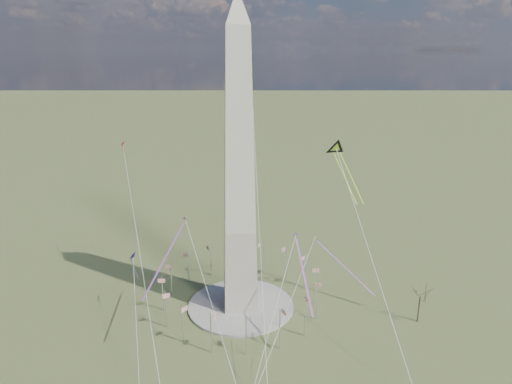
{
  "coord_description": "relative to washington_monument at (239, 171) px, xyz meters",
  "views": [
    {
      "loc": [
        -7.38,
        -137.3,
        83.86
      ],
      "look_at": [
        5.25,
        0.0,
        40.97
      ],
      "focal_mm": 32.0,
      "sensor_mm": 36.0,
      "label": 1
    }
  ],
  "objects": [
    {
      "name": "washington_monument",
      "position": [
        0.0,
        0.0,
        0.0
      ],
      "size": [
        15.56,
        15.56,
        100.0
      ],
      "color": "#BDAE9E",
      "rests_on": "plaza"
    },
    {
      "name": "kite_streamer_mid",
      "position": [
        -20.84,
        -11.66,
        -18.95
      ],
      "size": [
        12.55,
        22.13,
        16.67
      ],
      "rotation": [
        0.0,
        0.0,
        2.66
      ],
      "color": "red",
      "rests_on": "ground"
    },
    {
      "name": "kite_small_white",
      "position": [
        7.55,
        50.51,
        34.65
      ],
      "size": [
        1.41,
        1.3,
        3.92
      ],
      "rotation": [
        0.0,
        0.0,
        3.13
      ],
      "color": "white",
      "rests_on": "ground"
    },
    {
      "name": "ground",
      "position": [
        0.0,
        0.0,
        -47.95
      ],
      "size": [
        2000.0,
        2000.0,
        0.0
      ],
      "primitive_type": "plane",
      "color": "#4F582C",
      "rests_on": "ground"
    },
    {
      "name": "kite_streamer_left",
      "position": [
        17.28,
        -15.97,
        -23.97
      ],
      "size": [
        2.5,
        23.29,
        15.98
      ],
      "rotation": [
        0.0,
        0.0,
        3.19
      ],
      "color": "red",
      "rests_on": "ground"
    },
    {
      "name": "kite_small_red",
      "position": [
        -41.07,
        31.72,
        2.75
      ],
      "size": [
        1.47,
        1.89,
        4.9
      ],
      "rotation": [
        0.0,
        0.0,
        2.96
      ],
      "color": "red",
      "rests_on": "ground"
    },
    {
      "name": "tree_near",
      "position": [
        56.43,
        -14.21,
        -38.29
      ],
      "size": [
        7.75,
        7.75,
        13.56
      ],
      "color": "#403727",
      "rests_on": "ground"
    },
    {
      "name": "flagpole_ring",
      "position": [
        -0.0,
        -0.0,
        -40.68
      ],
      "size": [
        54.4,
        54.4,
        13.0
      ],
      "color": "silver",
      "rests_on": "ground"
    },
    {
      "name": "kite_diamond_purple",
      "position": [
        -34.59,
        -0.2,
        -28.31
      ],
      "size": [
        1.93,
        3.15,
        10.08
      ],
      "rotation": [
        0.0,
        0.0,
        2.72
      ],
      "color": "navy",
      "rests_on": "ground"
    },
    {
      "name": "plaza",
      "position": [
        0.0,
        0.0,
        -47.55
      ],
      "size": [
        36.0,
        36.0,
        0.8
      ],
      "primitive_type": "cylinder",
      "color": "#A5A497",
      "rests_on": "ground"
    },
    {
      "name": "kite_streamer_right",
      "position": [
        33.47,
        5.04,
        -33.19
      ],
      "size": [
        19.21,
        17.1,
        16.7
      ],
      "rotation": [
        0.0,
        0.0,
        3.99
      ],
      "color": "red",
      "rests_on": "ground"
    },
    {
      "name": "kite_delta_black",
      "position": [
        35.21,
        15.67,
        2.27
      ],
      "size": [
        9.3,
        22.05,
        17.99
      ],
      "rotation": [
        0.0,
        0.0,
        3.33
      ],
      "color": "black",
      "rests_on": "ground"
    }
  ]
}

